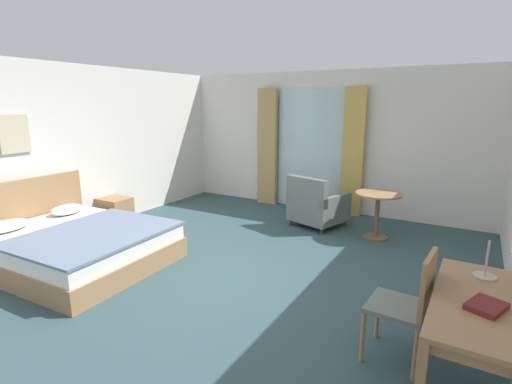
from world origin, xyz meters
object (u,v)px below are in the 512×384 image
bed (74,244)px  nightstand (115,212)px  writing_desk (474,311)px  round_cafe_table (378,205)px  closed_book (486,306)px  armchair_by_window (317,206)px  framed_picture (14,134)px  desk_chair (409,301)px  desk_lamp (505,254)px

bed → nightstand: bed is taller
writing_desk → round_cafe_table: (-1.32, 2.98, -0.10)m
nightstand → round_cafe_table: bearing=21.9°
closed_book → armchair_by_window: bearing=149.0°
framed_picture → desk_chair: bearing=1.1°
desk_chair → desk_lamp: 0.76m
armchair_by_window → round_cafe_table: 1.04m
bed → desk_lamp: bearing=3.8°
desk_chair → round_cafe_table: size_ratio=1.32×
nightstand → closed_book: (5.39, -1.49, 0.51)m
writing_desk → framed_picture: size_ratio=2.58×
desk_chair → framed_picture: (-5.12, -0.09, 1.11)m
armchair_by_window → desk_lamp: bearing=-47.6°
desk_lamp → armchair_by_window: (-2.50, 2.74, -0.62)m
writing_desk → framed_picture: bearing=179.7°
closed_book → round_cafe_table: closed_book is taller
desk_chair → armchair_by_window: size_ratio=0.97×
bed → desk_chair: 4.07m
desk_chair → round_cafe_table: (-0.89, 2.86, 0.00)m
bed → armchair_by_window: bearing=54.8°
desk_chair → desk_lamp: size_ratio=2.25×
desk_lamp → round_cafe_table: (-1.48, 2.64, -0.44)m
nightstand → desk_chair: bearing=-14.3°
nightstand → closed_book: 5.62m
armchair_by_window → framed_picture: size_ratio=1.88×
bed → writing_desk: 4.51m
closed_book → framed_picture: size_ratio=0.48×
armchair_by_window → closed_book: bearing=-53.0°
writing_desk → round_cafe_table: writing_desk is taller
desk_chair → closed_book: desk_chair is taller
desk_chair → desk_lamp: bearing=20.1°
nightstand → desk_chair: desk_chair is taller
bed → round_cafe_table: size_ratio=3.12×
round_cafe_table → framed_picture: bearing=-145.1°
bed → closed_book: size_ratio=8.95×
bed → round_cafe_table: bearing=43.0°
closed_book → writing_desk: bearing=139.5°
writing_desk → armchair_by_window: bearing=127.3°
writing_desk → framed_picture: (-5.55, 0.02, 1.00)m
nightstand → desk_lamp: bearing=-10.7°
armchair_by_window → round_cafe_table: size_ratio=1.36×
nightstand → round_cafe_table: size_ratio=0.72×
writing_desk → armchair_by_window: armchair_by_window is taller
nightstand → closed_book: closed_book is taller
bed → closed_book: bed is taller
desk_chair → framed_picture: size_ratio=1.82×
nightstand → closed_book: bearing=-15.4°
nightstand → framed_picture: bearing=-99.2°
writing_desk → desk_chair: size_ratio=1.42×
writing_desk → desk_lamp: size_ratio=3.19×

